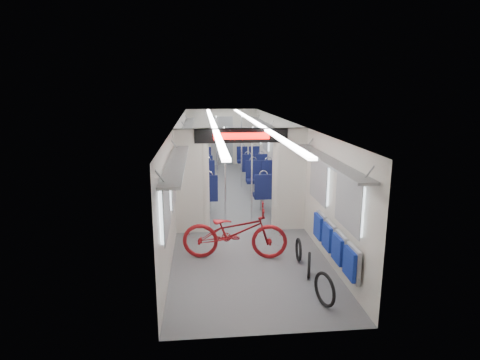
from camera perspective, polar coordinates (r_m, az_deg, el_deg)
The scene contains 14 objects.
carriage at distance 10.49m, azimuth -0.81°, elevation 3.95°, with size 12.00×12.02×2.31m.
bicycle at distance 7.57m, azimuth -0.76°, elevation -7.38°, with size 0.69×1.97×1.04m, color maroon.
flip_bench at distance 7.08m, azimuth 13.21°, elevation -8.69°, with size 0.12×2.11×0.52m.
bike_hoop_a at distance 6.23m, azimuth 11.93°, elevation -15.19°, with size 0.53×0.53×0.05m, color black.
bike_hoop_b at distance 7.04m, azimuth 9.79°, elevation -12.02°, with size 0.45×0.45×0.05m, color black.
bike_hoop_c at distance 7.63m, azimuth 8.32°, elevation -9.96°, with size 0.44×0.44×0.05m, color black.
seat_bay_near_left at distance 11.13m, azimuth -5.81°, elevation -0.52°, with size 0.94×2.20×1.14m.
seat_bay_near_right at distance 11.29m, azimuth 3.71°, elevation -0.35°, with size 0.92×2.11×1.11m.
seat_bay_far_left at distance 14.32m, azimuth -5.79°, elevation 2.40°, with size 0.89×1.98×1.07m.
seat_bay_far_right at distance 14.57m, azimuth 1.59°, elevation 2.62°, with size 0.88×1.93×1.06m.
stanchion_near_left at distance 9.22m, azimuth -2.12°, elevation 0.46°, with size 0.05×0.05×2.30m, color silver.
stanchion_near_right at distance 9.21m, azimuth 1.68°, elevation 0.44°, with size 0.04×0.04×2.30m, color silver.
stanchion_far_left at distance 12.64m, azimuth -3.28°, elevation 3.88°, with size 0.04×0.04×2.30m, color silver.
stanchion_far_right at distance 12.77m, azimuth 0.22°, elevation 3.99°, with size 0.04×0.04×2.30m, color silver.
Camera 1 is at (-0.86, -10.59, 3.16)m, focal length 30.00 mm.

